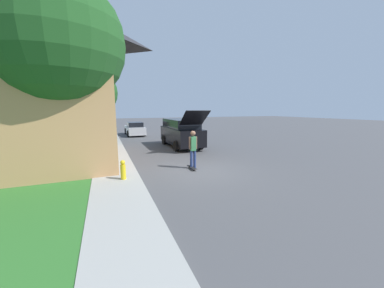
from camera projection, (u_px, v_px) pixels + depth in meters
name	position (u px, v px, depth m)	size (l,w,h in m)	color
ground_plane	(198.00, 170.00, 9.96)	(120.00, 120.00, 0.00)	#49494C
lawn	(31.00, 157.00, 12.43)	(10.00, 80.00, 0.08)	#2D6B28
sidewalk	(111.00, 151.00, 14.08)	(1.80, 80.00, 0.10)	#9E9E99
house	(6.00, 65.00, 10.07)	(9.93, 8.90, 9.21)	tan
lawn_tree_near	(59.00, 42.00, 8.24)	(5.00, 5.00, 7.79)	brown
lawn_tree_far	(93.00, 92.00, 17.47)	(3.82, 3.82, 6.01)	brown
suv_parked	(181.00, 132.00, 15.96)	(2.01, 5.74, 2.73)	black
car_down_street	(135.00, 129.00, 23.24)	(1.85, 4.57, 1.42)	#B7B7BC
skateboarder	(193.00, 147.00, 10.08)	(0.41, 0.24, 1.80)	navy
skateboard	(192.00, 168.00, 10.07)	(0.21, 0.81, 0.10)	black
fire_hydrant	(123.00, 170.00, 8.30)	(0.20, 0.20, 0.76)	gold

